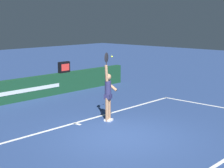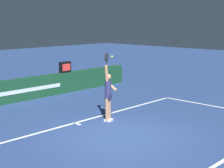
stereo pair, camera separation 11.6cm
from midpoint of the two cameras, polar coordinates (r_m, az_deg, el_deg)
ground_plane at (r=10.76m, az=1.07°, el=-8.38°), size 60.00×60.00×0.00m
court_lines at (r=10.46m, az=3.09°, el=-8.94°), size 10.91×5.26×0.00m
back_wall at (r=15.39m, az=-16.58°, el=-1.24°), size 13.84×0.30×0.96m
speed_display at (r=16.99m, az=-7.83°, el=2.67°), size 0.59×0.20×0.51m
tennis_player at (r=12.13m, az=-0.91°, el=-1.44°), size 0.48×0.47×2.36m
tennis_ball at (r=12.11m, az=-0.29°, el=4.38°), size 0.06×0.06×0.06m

